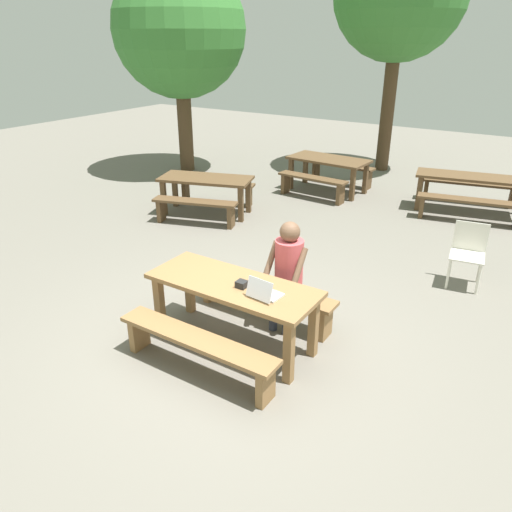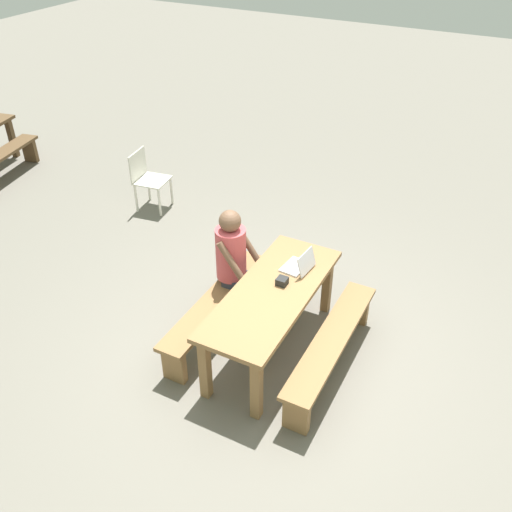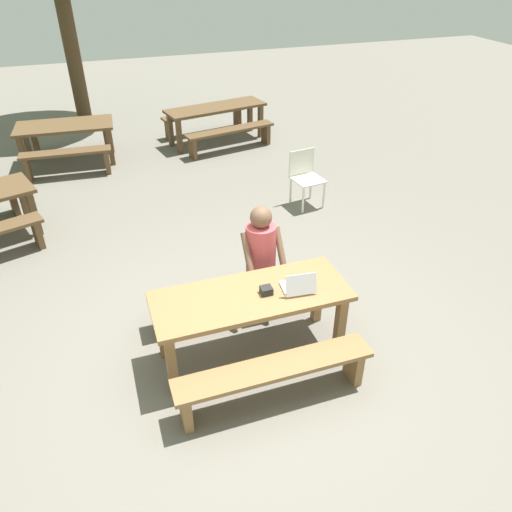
# 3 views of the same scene
# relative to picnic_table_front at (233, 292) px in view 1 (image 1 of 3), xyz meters

# --- Properties ---
(ground_plane) EXTENTS (30.00, 30.00, 0.00)m
(ground_plane) POSITION_rel_picnic_table_front_xyz_m (0.00, 0.00, -0.64)
(ground_plane) COLOR slate
(picnic_table_front) EXTENTS (1.90, 0.74, 0.76)m
(picnic_table_front) POSITION_rel_picnic_table_front_xyz_m (0.00, 0.00, 0.00)
(picnic_table_front) COLOR olive
(picnic_table_front) RESTS_ON ground
(bench_near) EXTENTS (1.84, 0.30, 0.43)m
(bench_near) POSITION_rel_picnic_table_front_xyz_m (0.00, -0.65, -0.31)
(bench_near) COLOR olive
(bench_near) RESTS_ON ground
(bench_far) EXTENTS (1.84, 0.30, 0.43)m
(bench_far) POSITION_rel_picnic_table_front_xyz_m (0.00, 0.65, -0.31)
(bench_far) COLOR olive
(bench_far) RESTS_ON ground
(laptop) EXTENTS (0.32, 0.30, 0.22)m
(laptop) POSITION_rel_picnic_table_front_xyz_m (0.45, -0.09, 0.17)
(laptop) COLOR silver
(laptop) RESTS_ON picnic_table_front
(small_pouch) EXTENTS (0.11, 0.10, 0.07)m
(small_pouch) POSITION_rel_picnic_table_front_xyz_m (0.14, -0.04, 0.16)
(small_pouch) COLOR black
(small_pouch) RESTS_ON picnic_table_front
(person_seated) EXTENTS (0.43, 0.42, 1.32)m
(person_seated) POSITION_rel_picnic_table_front_xyz_m (0.33, 0.62, 0.13)
(person_seated) COLOR #333847
(person_seated) RESTS_ON ground
(plastic_chair) EXTENTS (0.50, 0.50, 0.86)m
(plastic_chair) POSITION_rel_picnic_table_front_xyz_m (1.87, 2.92, -0.17)
(plastic_chair) COLOR silver
(plastic_chair) RESTS_ON ground
(picnic_table_mid) EXTENTS (1.76, 0.94, 0.73)m
(picnic_table_mid) POSITION_rel_picnic_table_front_xyz_m (-1.62, 5.92, -0.02)
(picnic_table_mid) COLOR brown
(picnic_table_mid) RESTS_ON ground
(bench_mid_south) EXTENTS (1.55, 0.40, 0.47)m
(bench_mid_south) POSITION_rel_picnic_table_front_xyz_m (-1.66, 5.25, -0.30)
(bench_mid_south) COLOR brown
(bench_mid_south) RESTS_ON ground
(bench_mid_north) EXTENTS (1.55, 0.40, 0.47)m
(bench_mid_north) POSITION_rel_picnic_table_front_xyz_m (-1.58, 6.58, -0.30)
(bench_mid_north) COLOR brown
(bench_mid_north) RESTS_ON ground
(picnic_table_rear) EXTENTS (1.88, 1.25, 0.72)m
(picnic_table_rear) POSITION_rel_picnic_table_front_xyz_m (-2.95, 3.29, -0.04)
(picnic_table_rear) COLOR brown
(picnic_table_rear) RESTS_ON ground
(bench_rear_south) EXTENTS (1.58, 0.77, 0.45)m
(bench_rear_south) POSITION_rel_picnic_table_front_xyz_m (-2.76, 2.72, -0.31)
(bench_rear_south) COLOR brown
(bench_rear_south) RESTS_ON ground
(bench_rear_north) EXTENTS (1.58, 0.77, 0.45)m
(bench_rear_north) POSITION_rel_picnic_table_front_xyz_m (-3.14, 3.87, -0.31)
(bench_rear_north) COLOR brown
(bench_rear_north) RESTS_ON ground
(picnic_table_distant) EXTENTS (2.13, 1.04, 0.73)m
(picnic_table_distant) POSITION_rel_picnic_table_front_xyz_m (1.29, 6.12, -0.03)
(picnic_table_distant) COLOR brown
(picnic_table_distant) RESTS_ON ground
(bench_distant_south) EXTENTS (1.86, 0.66, 0.44)m
(bench_distant_south) POSITION_rel_picnic_table_front_xyz_m (1.41, 5.52, -0.31)
(bench_distant_south) COLOR brown
(bench_distant_south) RESTS_ON ground
(bench_distant_north) EXTENTS (1.86, 0.66, 0.44)m
(bench_distant_north) POSITION_rel_picnic_table_front_xyz_m (1.17, 6.72, -0.31)
(bench_distant_north) COLOR brown
(bench_distant_north) RESTS_ON ground
(tree_right) EXTENTS (3.09, 3.09, 4.83)m
(tree_right) POSITION_rel_picnic_table_front_xyz_m (-5.47, 5.70, 2.63)
(tree_right) COLOR #4C3823
(tree_right) RESTS_ON ground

